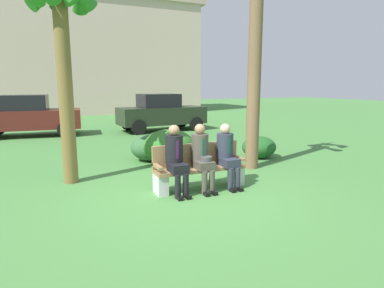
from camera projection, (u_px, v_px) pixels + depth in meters
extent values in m
plane|color=#46803D|center=(189.00, 195.00, 6.29)|extent=(80.00, 80.00, 0.00)
cube|color=#99754C|center=(200.00, 169.00, 6.59)|extent=(1.87, 0.44, 0.07)
cube|color=#99754C|center=(196.00, 154.00, 6.71)|extent=(1.87, 0.06, 0.45)
cube|color=#99754C|center=(157.00, 166.00, 6.20)|extent=(0.08, 0.44, 0.06)
cube|color=#99754C|center=(239.00, 158.00, 6.92)|extent=(0.08, 0.44, 0.06)
cube|color=silver|center=(161.00, 185.00, 6.29)|extent=(0.20, 0.37, 0.38)
cube|color=silver|center=(236.00, 175.00, 6.96)|extent=(0.20, 0.37, 0.38)
cube|color=black|center=(178.00, 168.00, 6.19)|extent=(0.32, 0.38, 0.16)
cylinder|color=black|center=(178.00, 187.00, 6.04)|extent=(0.11, 0.11, 0.45)
cylinder|color=black|center=(186.00, 186.00, 6.11)|extent=(0.11, 0.11, 0.45)
cube|color=black|center=(179.00, 198.00, 6.02)|extent=(0.09, 0.22, 0.07)
cube|color=black|center=(187.00, 196.00, 6.09)|extent=(0.09, 0.22, 0.07)
cylinder|color=black|center=(174.00, 149.00, 6.31)|extent=(0.34, 0.34, 0.54)
cube|color=#4C1951|center=(177.00, 150.00, 6.16)|extent=(0.05, 0.01, 0.34)
sphere|color=#9E7556|center=(174.00, 130.00, 6.24)|extent=(0.21, 0.21, 0.21)
cube|color=#4C473D|center=(204.00, 165.00, 6.41)|extent=(0.32, 0.38, 0.16)
cylinder|color=#4C473D|center=(204.00, 183.00, 6.26)|extent=(0.11, 0.11, 0.45)
cylinder|color=#4C473D|center=(212.00, 182.00, 6.33)|extent=(0.11, 0.11, 0.45)
cube|color=black|center=(206.00, 194.00, 6.24)|extent=(0.09, 0.22, 0.07)
cube|color=black|center=(213.00, 192.00, 6.31)|extent=(0.09, 0.22, 0.07)
cylinder|color=#4C473D|center=(200.00, 147.00, 6.53)|extent=(0.34, 0.34, 0.53)
cube|color=#144C3D|center=(203.00, 148.00, 6.38)|extent=(0.05, 0.01, 0.34)
sphere|color=#9E7556|center=(200.00, 129.00, 6.47)|extent=(0.21, 0.21, 0.21)
cylinder|color=#464646|center=(206.00, 159.00, 6.39)|extent=(0.24, 0.24, 0.09)
cube|color=#2D3342|center=(229.00, 162.00, 6.64)|extent=(0.32, 0.38, 0.16)
cylinder|color=#2D3342|center=(230.00, 180.00, 6.49)|extent=(0.11, 0.11, 0.45)
cylinder|color=#2D3342|center=(237.00, 179.00, 6.56)|extent=(0.11, 0.11, 0.45)
cube|color=black|center=(232.00, 190.00, 6.47)|extent=(0.09, 0.22, 0.07)
cube|color=black|center=(239.00, 189.00, 6.54)|extent=(0.09, 0.22, 0.07)
cylinder|color=#2D3342|center=(225.00, 146.00, 6.76)|extent=(0.34, 0.34, 0.51)
cube|color=#144C3D|center=(229.00, 146.00, 6.61)|extent=(0.05, 0.01, 0.33)
sphere|color=tan|center=(225.00, 129.00, 6.70)|extent=(0.21, 0.21, 0.21)
cylinder|color=brown|center=(66.00, 95.00, 6.77)|extent=(0.30, 0.30, 3.71)
cylinder|color=brown|center=(254.00, 71.00, 7.92)|extent=(0.32, 0.32, 4.79)
ellipsoid|color=#215A24|center=(259.00, 147.00, 9.45)|extent=(0.99, 0.91, 0.62)
ellipsoid|color=#356136|center=(152.00, 147.00, 9.12)|extent=(1.17, 1.07, 0.73)
ellipsoid|color=#316F29|center=(169.00, 146.00, 8.88)|extent=(1.43, 1.31, 0.89)
cube|color=#591E19|center=(30.00, 119.00, 13.40)|extent=(4.04, 1.95, 0.76)
cube|color=black|center=(24.00, 102.00, 13.23)|extent=(1.83, 1.53, 0.60)
cylinder|color=black|center=(67.00, 125.00, 14.61)|extent=(0.65, 0.21, 0.64)
cylinder|color=black|center=(66.00, 130.00, 13.15)|extent=(0.65, 0.21, 0.64)
cube|color=#232D1E|center=(162.00, 115.00, 15.10)|extent=(3.98, 1.78, 0.76)
cube|color=black|center=(159.00, 101.00, 14.91)|extent=(1.78, 1.46, 0.60)
cylinder|color=black|center=(181.00, 121.00, 16.47)|extent=(0.65, 0.18, 0.64)
cylinder|color=black|center=(196.00, 124.00, 15.11)|extent=(0.65, 0.18, 0.64)
cylinder|color=black|center=(128.00, 124.00, 15.23)|extent=(0.65, 0.18, 0.64)
cylinder|color=black|center=(139.00, 127.00, 13.86)|extent=(0.65, 0.18, 0.64)
cube|color=beige|center=(88.00, 59.00, 25.45)|extent=(15.94, 6.95, 8.06)
cube|color=tan|center=(85.00, 1.00, 24.70)|extent=(16.74, 7.30, 0.50)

